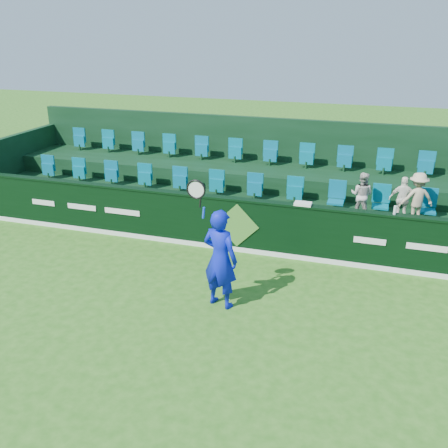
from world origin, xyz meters
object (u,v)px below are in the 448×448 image
(tennis_player, at_px, (220,258))
(spectator_left, at_px, (362,195))
(drinks_bottle, at_px, (395,210))
(spectator_middle, at_px, (403,199))
(spectator_right, at_px, (417,198))
(towel, at_px, (303,204))

(tennis_player, xyz_separation_m, spectator_left, (2.40, 3.73, 0.35))
(tennis_player, distance_m, drinks_bottle, 4.12)
(drinks_bottle, bearing_deg, spectator_middle, 80.13)
(spectator_middle, relative_size, spectator_right, 0.90)
(spectator_right, height_order, drinks_bottle, spectator_right)
(spectator_middle, relative_size, drinks_bottle, 5.68)
(spectator_left, relative_size, towel, 2.89)
(towel, relative_size, drinks_bottle, 2.01)
(tennis_player, distance_m, towel, 2.88)
(tennis_player, xyz_separation_m, spectator_right, (3.66, 3.73, 0.40))
(spectator_right, xyz_separation_m, towel, (-2.51, -1.12, -0.03))
(spectator_right, bearing_deg, spectator_middle, -19.29)
(spectator_middle, height_order, drinks_bottle, spectator_middle)
(drinks_bottle, bearing_deg, tennis_player, -140.48)
(spectator_left, xyz_separation_m, spectator_middle, (0.95, 0.00, -0.01))
(spectator_right, distance_m, drinks_bottle, 1.23)
(tennis_player, bearing_deg, drinks_bottle, 39.52)
(drinks_bottle, bearing_deg, spectator_right, 65.96)
(tennis_player, xyz_separation_m, towel, (1.16, 2.61, 0.36))
(tennis_player, xyz_separation_m, drinks_bottle, (3.16, 2.61, 0.43))
(spectator_middle, bearing_deg, spectator_right, 177.07)
(tennis_player, bearing_deg, spectator_right, 45.52)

